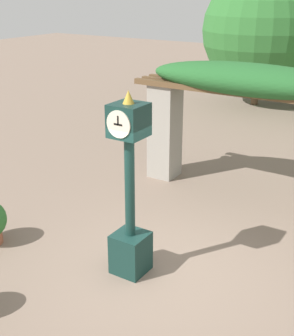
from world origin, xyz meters
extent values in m
plane|color=#7F6B5B|center=(0.00, 0.00, 0.00)|extent=(60.00, 60.00, 0.00)
cube|color=#14332D|center=(-0.39, -0.24, 0.34)|extent=(0.53, 0.53, 0.69)
cylinder|color=#14332D|center=(-0.39, -0.24, 1.50)|extent=(0.16, 0.16, 1.62)
cylinder|color=gold|center=(-0.39, -0.24, 2.33)|extent=(0.25, 0.25, 0.04)
cube|color=#14332D|center=(-0.39, -0.24, 2.60)|extent=(0.50, 0.50, 0.50)
cylinder|color=beige|center=(-0.39, -0.49, 2.60)|extent=(0.41, 0.02, 0.41)
cylinder|color=beige|center=(-0.39, 0.02, 2.60)|extent=(0.41, 0.02, 0.41)
cube|color=black|center=(-0.39, -0.51, 2.60)|extent=(0.14, 0.01, 0.02)
cube|color=black|center=(-0.39, -0.51, 2.66)|extent=(0.02, 0.01, 0.13)
cone|color=gold|center=(-0.39, -0.24, 2.94)|extent=(0.17, 0.17, 0.20)
cube|color=gray|center=(-2.05, 3.68, 1.15)|extent=(0.64, 0.64, 2.30)
cube|color=brown|center=(0.00, 3.36, 2.36)|extent=(5.34, 0.14, 0.12)
cube|color=brown|center=(0.00, 3.68, 2.36)|extent=(5.34, 0.14, 0.12)
cube|color=brown|center=(0.00, 4.00, 2.36)|extent=(5.34, 0.14, 0.12)
ellipsoid|color=#235B28|center=(0.00, 3.68, 2.60)|extent=(4.60, 1.24, 0.70)
cylinder|color=brown|center=(-2.82, 12.07, 0.66)|extent=(0.28, 0.28, 1.32)
sphere|color=#2D6B2D|center=(-2.82, 12.07, 2.85)|extent=(4.39, 4.39, 4.39)
camera|label=1|loc=(3.42, -5.70, 4.45)|focal=50.00mm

